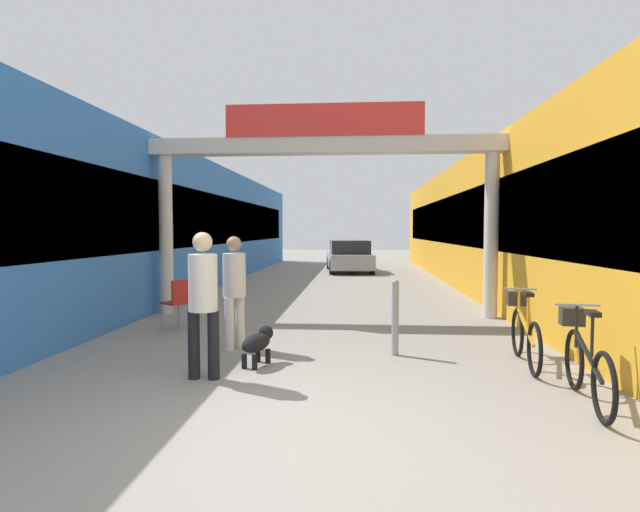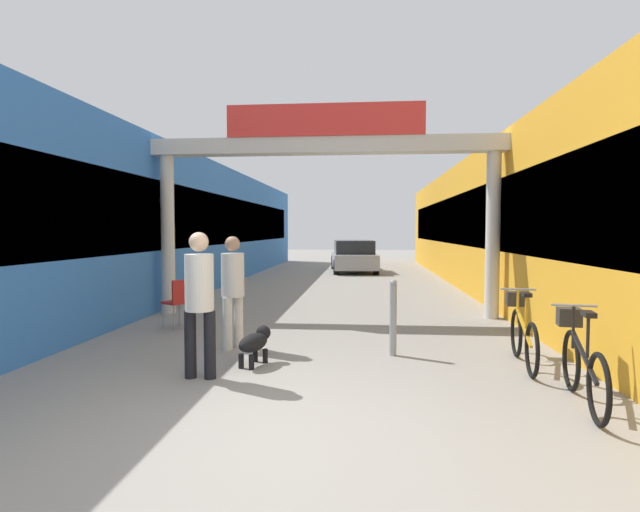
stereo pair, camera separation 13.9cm
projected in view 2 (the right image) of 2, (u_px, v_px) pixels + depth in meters
name	position (u px, v px, depth m)	size (l,w,h in m)	color
ground_plane	(270.00, 433.00, 4.34)	(80.00, 80.00, 0.00)	gray
storefront_left	(177.00, 226.00, 15.65)	(3.00, 26.00, 3.79)	blue
storefront_right	(511.00, 226.00, 14.72)	(3.00, 26.00, 3.79)	gold
arcade_sign_gateway	(325.00, 168.00, 10.14)	(7.40, 0.47, 4.28)	beige
pedestrian_with_dog	(199.00, 295.00, 5.91)	(0.38, 0.35, 1.75)	black
pedestrian_companion	(233.00, 285.00, 7.41)	(0.46, 0.46, 1.68)	silver
dog_on_leash	(255.00, 342.00, 6.55)	(0.43, 0.69, 0.48)	black
bicycle_black_nearest	(581.00, 361.00, 5.10)	(0.46, 1.68, 0.98)	black
bicycle_orange_second	(522.00, 331.00, 6.57)	(0.46, 1.68, 0.98)	black
bollard_post_metal	(393.00, 317.00, 7.01)	(0.10, 0.10, 1.08)	gray
cafe_chair_red_nearer	(179.00, 299.00, 8.91)	(0.56, 0.56, 0.89)	gray
parked_car_silver	(354.00, 256.00, 21.13)	(2.13, 4.15, 1.33)	#99999E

